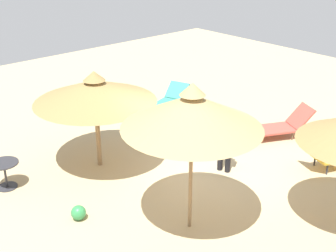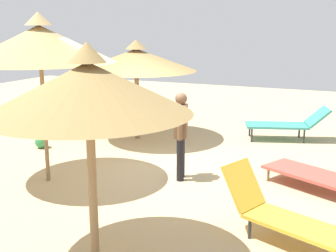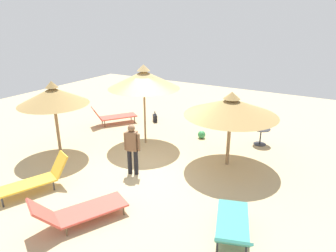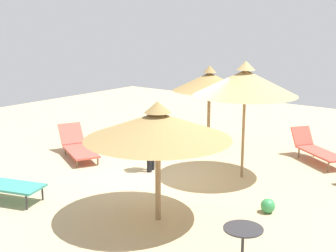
{
  "view_description": "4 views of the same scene",
  "coord_description": "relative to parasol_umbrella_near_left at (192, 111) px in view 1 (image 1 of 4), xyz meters",
  "views": [
    {
      "loc": [
        6.34,
        -6.59,
        5.3
      ],
      "look_at": [
        -0.54,
        -0.46,
        1.25
      ],
      "focal_mm": 48.38,
      "sensor_mm": 36.0,
      "label": 1
    },
    {
      "loc": [
        7.08,
        3.45,
        2.7
      ],
      "look_at": [
        -0.23,
        0.24,
        0.84
      ],
      "focal_mm": 46.64,
      "sensor_mm": 36.0,
      "label": 2
    },
    {
      "loc": [
        -4.77,
        6.99,
        4.42
      ],
      "look_at": [
        -0.43,
        -0.35,
        1.32
      ],
      "focal_mm": 31.96,
      "sensor_mm": 36.0,
      "label": 3
    },
    {
      "loc": [
        -8.47,
        -6.58,
        3.78
      ],
      "look_at": [
        0.35,
        0.23,
        1.24
      ],
      "focal_mm": 48.24,
      "sensor_mm": 36.0,
      "label": 4
    }
  ],
  "objects": [
    {
      "name": "ground",
      "position": [
        -1.21,
        1.46,
        -2.44
      ],
      "size": [
        24.0,
        24.0,
        0.1
      ],
      "primitive_type": "cube",
      "color": "tan"
    },
    {
      "name": "parasol_umbrella_near_left",
      "position": [
        0.0,
        0.0,
        0.0
      ],
      "size": [
        2.53,
        2.53,
        2.91
      ],
      "color": "olive",
      "rests_on": "ground"
    },
    {
      "name": "parasol_umbrella_far_right",
      "position": [
        -3.23,
        0.1,
        -0.49
      ],
      "size": [
        2.83,
        2.83,
        2.37
      ],
      "color": "olive",
      "rests_on": "ground"
    },
    {
      "name": "lounge_chair_back",
      "position": [
        0.62,
        4.21,
        -2.02
      ],
      "size": [
        1.19,
        1.92,
        0.89
      ],
      "color": "gold",
      "rests_on": "ground"
    },
    {
      "name": "lounge_chair_center",
      "position": [
        -1.34,
        4.6,
        -2.06
      ],
      "size": [
        1.54,
        2.17,
        0.82
      ],
      "color": "#CC4C3F",
      "rests_on": "ground"
    },
    {
      "name": "lounge_chair_edge",
      "position": [
        -4.56,
        3.45,
        -1.98
      ],
      "size": [
        1.24,
        2.01,
        0.81
      ],
      "color": "teal",
      "rests_on": "ground"
    },
    {
      "name": "person_standing_near_right",
      "position": [
        -1.02,
        2.13,
        -1.5
      ],
      "size": [
        0.47,
        0.3,
        1.56
      ],
      "color": "black",
      "rests_on": "ground"
    },
    {
      "name": "side_table_round",
      "position": [
        -3.72,
        -2.04,
        -1.97
      ],
      "size": [
        0.64,
        0.64,
        0.62
      ],
      "color": "#2D2D33",
      "rests_on": "ground"
    },
    {
      "name": "beach_ball",
      "position": [
        -1.62,
        -1.48,
        -2.24
      ],
      "size": [
        0.3,
        0.3,
        0.3
      ],
      "primitive_type": "sphere",
      "color": "#338C4C",
      "rests_on": "ground"
    }
  ]
}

